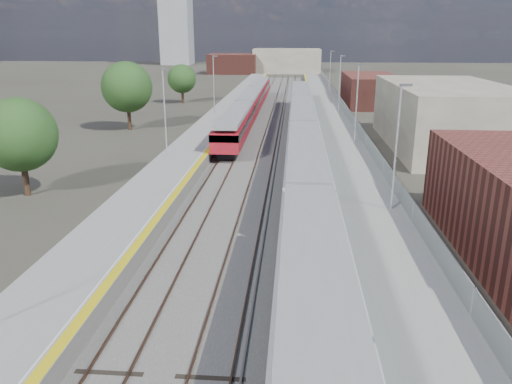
# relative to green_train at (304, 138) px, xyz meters

# --- Properties ---
(ground) EXTENTS (320.00, 320.00, 0.00)m
(ground) POSITION_rel_green_train_xyz_m (-1.50, 12.67, -2.21)
(ground) COLOR #47443A
(ground) RESTS_ON ground
(ballast_bed) EXTENTS (10.50, 155.00, 0.06)m
(ballast_bed) POSITION_rel_green_train_xyz_m (-3.75, 15.17, -2.18)
(ballast_bed) COLOR #565451
(ballast_bed) RESTS_ON ground
(tracks) EXTENTS (8.96, 160.00, 0.17)m
(tracks) POSITION_rel_green_train_xyz_m (-3.15, 16.85, -2.11)
(tracks) COLOR #4C3323
(tracks) RESTS_ON ground
(platform_right) EXTENTS (4.70, 155.00, 8.52)m
(platform_right) POSITION_rel_green_train_xyz_m (3.78, 15.16, -1.68)
(platform_right) COLOR slate
(platform_right) RESTS_ON ground
(platform_left) EXTENTS (4.30, 155.00, 8.52)m
(platform_left) POSITION_rel_green_train_xyz_m (-10.55, 15.16, -1.70)
(platform_left) COLOR slate
(platform_left) RESTS_ON ground
(buildings) EXTENTS (72.00, 185.50, 40.00)m
(buildings) POSITION_rel_green_train_xyz_m (-19.62, 101.27, 8.49)
(buildings) COLOR brown
(buildings) RESTS_ON ground
(green_train) EXTENTS (2.86, 79.50, 3.14)m
(green_train) POSITION_rel_green_train_xyz_m (0.00, 0.00, 0.00)
(green_train) COLOR black
(green_train) RESTS_ON ground
(red_train) EXTENTS (2.66, 53.97, 3.36)m
(red_train) POSITION_rel_green_train_xyz_m (-7.00, 25.29, -0.23)
(red_train) COLOR black
(red_train) RESTS_ON ground
(tree_a) EXTENTS (5.19, 5.19, 7.04)m
(tree_a) POSITION_rel_green_train_xyz_m (-20.02, -11.37, 2.22)
(tree_a) COLOR #382619
(tree_a) RESTS_ON ground
(tree_b) EXTENTS (6.01, 6.01, 8.15)m
(tree_b) POSITION_rel_green_train_xyz_m (-20.91, 14.70, 2.92)
(tree_b) COLOR #382619
(tree_b) RESTS_ON ground
(tree_c) EXTENTS (4.74, 4.74, 6.43)m
(tree_c) POSITION_rel_green_train_xyz_m (-19.83, 39.68, 1.83)
(tree_c) COLOR #382619
(tree_c) RESTS_ON ground
(tree_d) EXTENTS (4.00, 4.00, 5.42)m
(tree_d) POSITION_rel_green_train_xyz_m (22.69, 29.61, 1.19)
(tree_d) COLOR #382619
(tree_d) RESTS_ON ground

